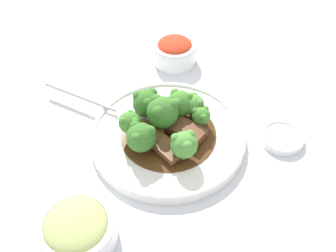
# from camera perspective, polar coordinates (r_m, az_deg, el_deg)

# --- Properties ---
(ground_plane) EXTENTS (4.00, 4.00, 0.00)m
(ground_plane) POSITION_cam_1_polar(r_m,az_deg,el_deg) (0.68, 0.00, -1.96)
(ground_plane) COLOR silver
(main_plate) EXTENTS (0.27, 0.27, 0.02)m
(main_plate) POSITION_cam_1_polar(r_m,az_deg,el_deg) (0.67, 0.00, -1.40)
(main_plate) COLOR white
(main_plate) RESTS_ON ground_plane
(beef_strip_0) EXTENTS (0.07, 0.08, 0.01)m
(beef_strip_0) POSITION_cam_1_polar(r_m,az_deg,el_deg) (0.64, -0.71, -2.85)
(beef_strip_0) COLOR brown
(beef_strip_0) RESTS_ON main_plate
(beef_strip_1) EXTENTS (0.07, 0.07, 0.02)m
(beef_strip_1) POSITION_cam_1_polar(r_m,az_deg,el_deg) (0.66, 2.68, -0.70)
(beef_strip_1) COLOR #56331E
(beef_strip_1) RESTS_ON main_plate
(beef_strip_2) EXTENTS (0.07, 0.06, 0.01)m
(beef_strip_2) POSITION_cam_1_polar(r_m,az_deg,el_deg) (0.66, -3.12, -0.68)
(beef_strip_2) COLOR brown
(beef_strip_2) RESTS_ON main_plate
(broccoli_floret_0) EXTENTS (0.05, 0.05, 0.05)m
(broccoli_floret_0) POSITION_cam_1_polar(r_m,az_deg,el_deg) (0.68, 1.76, 3.39)
(broccoli_floret_0) COLOR #8EB756
(broccoli_floret_0) RESTS_ON main_plate
(broccoli_floret_1) EXTENTS (0.05, 0.05, 0.05)m
(broccoli_floret_1) POSITION_cam_1_polar(r_m,az_deg,el_deg) (0.68, -3.15, 3.42)
(broccoli_floret_1) COLOR #8EB756
(broccoli_floret_1) RESTS_ON main_plate
(broccoli_floret_2) EXTENTS (0.04, 0.04, 0.04)m
(broccoli_floret_2) POSITION_cam_1_polar(r_m,az_deg,el_deg) (0.68, 3.75, 3.12)
(broccoli_floret_2) COLOR #8EB756
(broccoli_floret_2) RESTS_ON main_plate
(broccoli_floret_3) EXTENTS (0.05, 0.05, 0.06)m
(broccoli_floret_3) POSITION_cam_1_polar(r_m,az_deg,el_deg) (0.65, -0.80, 2.07)
(broccoli_floret_3) COLOR #8EB756
(broccoli_floret_3) RESTS_ON main_plate
(broccoli_floret_4) EXTENTS (0.03, 0.03, 0.04)m
(broccoli_floret_4) POSITION_cam_1_polar(r_m,az_deg,el_deg) (0.67, 4.82, 1.53)
(broccoli_floret_4) COLOR #7FA84C
(broccoli_floret_4) RESTS_ON main_plate
(broccoli_floret_5) EXTENTS (0.04, 0.04, 0.05)m
(broccoli_floret_5) POSITION_cam_1_polar(r_m,az_deg,el_deg) (0.64, -5.59, 0.42)
(broccoli_floret_5) COLOR #8EB756
(broccoli_floret_5) RESTS_ON main_plate
(broccoli_floret_6) EXTENTS (0.05, 0.05, 0.05)m
(broccoli_floret_6) POSITION_cam_1_polar(r_m,az_deg,el_deg) (0.62, -3.95, -1.59)
(broccoli_floret_6) COLOR #8EB756
(broccoli_floret_6) RESTS_ON main_plate
(broccoli_floret_7) EXTENTS (0.04, 0.04, 0.05)m
(broccoli_floret_7) POSITION_cam_1_polar(r_m,az_deg,el_deg) (0.61, 2.35, -2.67)
(broccoli_floret_7) COLOR #7FA84C
(broccoli_floret_7) RESTS_ON main_plate
(serving_spoon) EXTENTS (0.20, 0.15, 0.01)m
(serving_spoon) POSITION_cam_1_polar(r_m,az_deg,el_deg) (0.69, -6.15, 1.85)
(serving_spoon) COLOR #B7B7BC
(serving_spoon) RESTS_ON main_plate
(side_bowl_kimchi) EXTENTS (0.09, 0.09, 0.05)m
(side_bowl_kimchi) POSITION_cam_1_polar(r_m,az_deg,el_deg) (0.83, 0.98, 10.89)
(side_bowl_kimchi) COLOR white
(side_bowl_kimchi) RESTS_ON ground_plane
(side_bowl_appetizer) EXTENTS (0.11, 0.11, 0.05)m
(side_bowl_appetizer) POSITION_cam_1_polar(r_m,az_deg,el_deg) (0.57, -13.07, -14.31)
(side_bowl_appetizer) COLOR white
(side_bowl_appetizer) RESTS_ON ground_plane
(sauce_dish) EXTENTS (0.07, 0.07, 0.01)m
(sauce_dish) POSITION_cam_1_polar(r_m,az_deg,el_deg) (0.70, 16.26, -1.63)
(sauce_dish) COLOR white
(sauce_dish) RESTS_ON ground_plane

